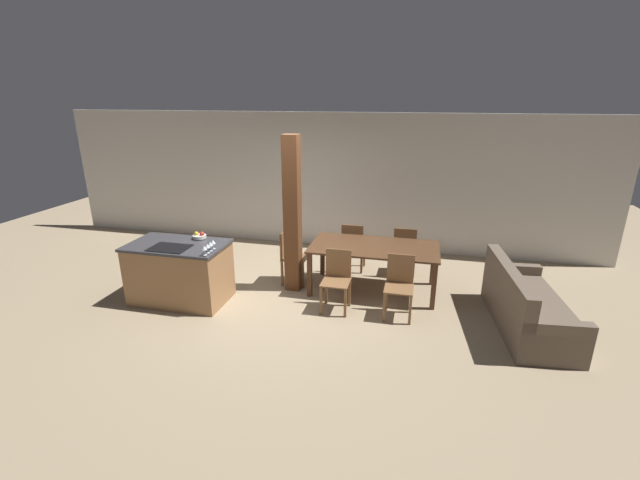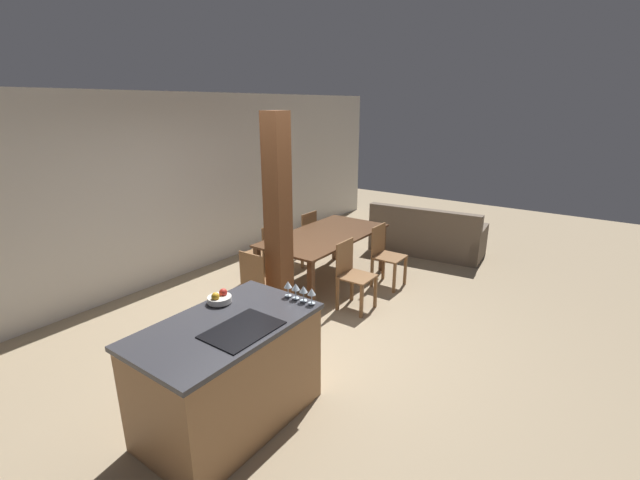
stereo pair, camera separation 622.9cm
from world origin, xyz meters
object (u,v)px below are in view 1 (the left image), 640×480
dining_table (374,251)px  timber_post (292,216)px  dining_chair_far_right (404,250)px  dining_chair_head_end (291,256)px  dining_chair_near_right (399,285)px  dining_chair_near_left (337,279)px  couch (526,308)px  wine_glass_end (213,242)px  fruit_bowl (199,236)px  kitchen_island (180,272)px  wine_glass_middle (207,246)px  dining_chair_far_left (353,246)px  wine_glass_near (204,248)px  wine_glass_far (210,244)px

dining_table → timber_post: timber_post is taller
dining_table → timber_post: 1.40m
dining_chair_far_right → timber_post: size_ratio=0.36×
dining_chair_far_right → dining_chair_head_end: same height
dining_chair_near_right → dining_chair_far_right: same height
dining_chair_near_left → couch: (2.60, 0.06, -0.19)m
wine_glass_end → timber_post: bearing=44.4°
fruit_bowl → wine_glass_end: (0.43, -0.40, 0.07)m
kitchen_island → dining_chair_near_right: bearing=5.0°
couch → wine_glass_middle: bearing=92.5°
dining_chair_far_left → wine_glass_middle: bearing=49.8°
fruit_bowl → couch: 4.80m
wine_glass_near → couch: (4.32, 0.70, -0.74)m
dining_chair_far_right → timber_post: 2.11m
dining_chair_head_end → dining_chair_far_left: bearing=-51.2°
wine_glass_middle → dining_chair_far_left: size_ratio=0.16×
couch → timber_post: 3.57m
fruit_bowl → dining_chair_near_left: fruit_bowl is taller
wine_glass_near → dining_chair_far_left: size_ratio=0.16×
wine_glass_far → wine_glass_end: 0.09m
wine_glass_middle → timber_post: size_ratio=0.06×
wine_glass_near → dining_chair_head_end: size_ratio=0.16×
wine_glass_end → dining_chair_far_right: 3.27m
wine_glass_far → wine_glass_near: bearing=-90.0°
kitchen_island → timber_post: bearing=27.0°
fruit_bowl → dining_chair_far_left: fruit_bowl is taller
dining_chair_far_right → timber_post: (-1.71, -0.97, 0.76)m
kitchen_island → timber_post: (1.56, 0.80, 0.77)m
kitchen_island → wine_glass_end: (0.65, -0.10, 0.57)m
wine_glass_middle → wine_glass_end: 0.17m
dining_chair_near_left → dining_chair_near_right: bearing=0.0°
dining_chair_far_right → wine_glass_far: bearing=36.6°
dining_chair_head_end → wine_glass_far: bearing=146.5°
wine_glass_middle → wine_glass_end: (0.00, 0.17, 0.00)m
dining_table → dining_chair_far_right: size_ratio=2.26×
dining_chair_near_left → dining_chair_far_left: (0.00, 1.48, 0.00)m
dining_chair_near_right → wine_glass_near: bearing=-166.3°
fruit_bowl → wine_glass_far: bearing=-48.0°
dining_table → couch: 2.29m
dining_chair_far_right → dining_table: bearing=58.7°
dining_chair_head_end → dining_table: bearing=-90.0°
kitchen_island → wine_glass_near: (0.65, -0.36, 0.57)m
wine_glass_far → dining_chair_far_right: (2.62, 1.95, -0.56)m
couch → wine_glass_end: bearing=90.2°
dining_chair_far_right → dining_chair_head_end: bearing=22.1°
dining_chair_far_left → kitchen_island: bearing=36.7°
kitchen_island → wine_glass_middle: wine_glass_middle is taller
dining_chair_far_left → wine_glass_far: bearing=48.5°
kitchen_island → dining_chair_head_end: size_ratio=1.64×
dining_chair_near_left → dining_chair_far_right: 1.73m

